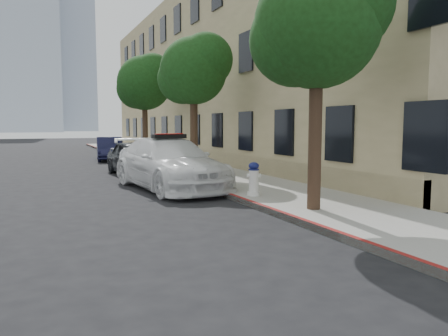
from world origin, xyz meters
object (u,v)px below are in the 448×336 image
police_car (170,163)px  parked_car_mid (136,158)px  fire_hydrant (254,179)px  parked_car_far (110,149)px

police_car → parked_car_mid: 4.22m
parked_car_mid → fire_hydrant: size_ratio=4.61×
parked_car_far → fire_hydrant: size_ratio=4.47×
parked_car_far → fire_hydrant: bearing=-78.5°
parked_car_mid → parked_car_far: 8.16m
parked_car_mid → parked_car_far: (0.28, 8.15, -0.04)m
police_car → fire_hydrant: police_car is taller
parked_car_mid → fire_hydrant: (1.59, -7.34, -0.12)m
police_car → parked_car_far: (0.10, 12.37, -0.15)m
parked_car_far → parked_car_mid: bearing=-85.4°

